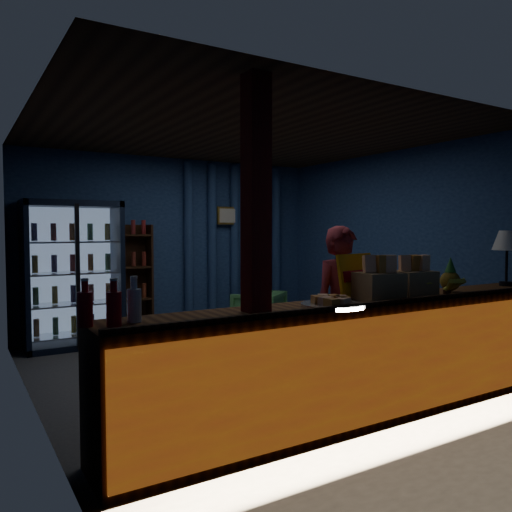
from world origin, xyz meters
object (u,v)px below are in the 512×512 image
(shopkeeper, at_px, (343,310))
(pastry_tray, at_px, (333,303))
(green_chair, at_px, (259,312))
(table_lamp, at_px, (507,243))

(shopkeeper, xyz_separation_m, pastry_tray, (-0.68, -0.66, 0.19))
(shopkeeper, relative_size, green_chair, 2.29)
(shopkeeper, height_order, green_chair, shopkeeper)
(shopkeeper, height_order, table_lamp, shopkeeper)
(shopkeeper, relative_size, pastry_tray, 3.20)
(shopkeeper, distance_m, pastry_tray, 0.96)
(shopkeeper, relative_size, table_lamp, 2.75)
(pastry_tray, height_order, table_lamp, table_lamp)
(green_chair, distance_m, pastry_tray, 3.74)
(table_lamp, bearing_deg, pastry_tray, -176.18)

